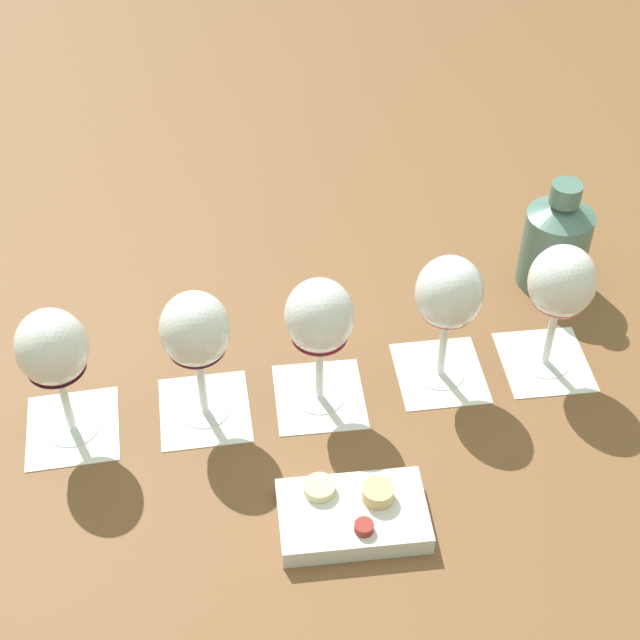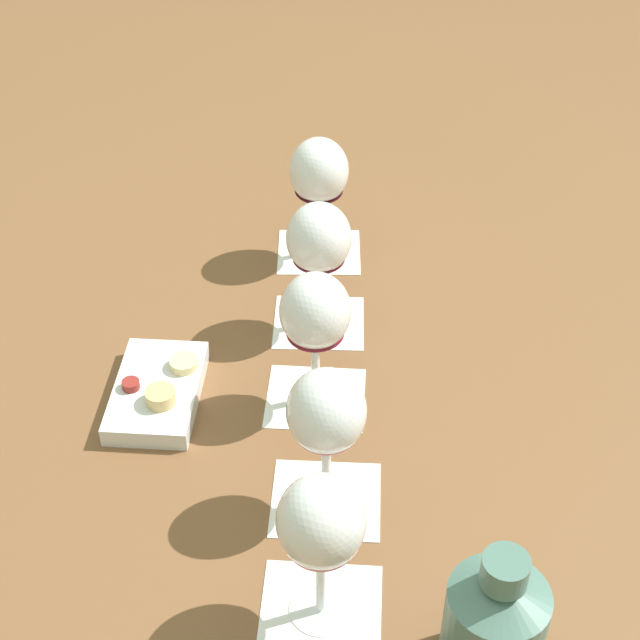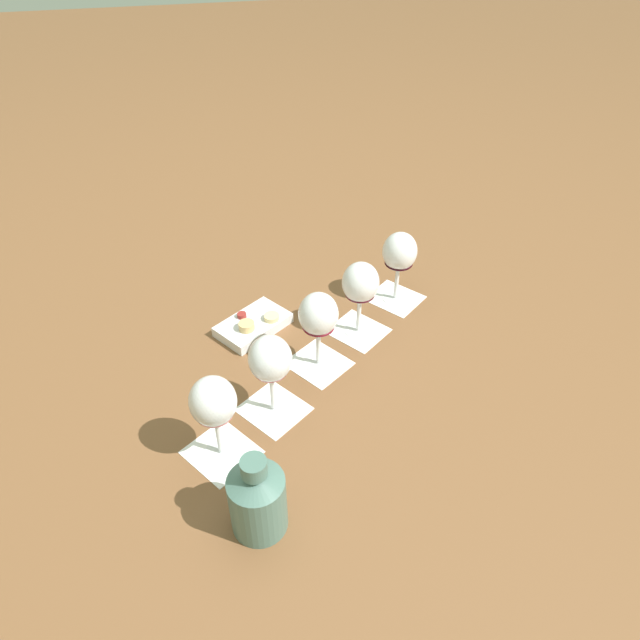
# 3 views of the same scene
# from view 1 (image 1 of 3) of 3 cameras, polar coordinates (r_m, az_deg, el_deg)

# --- Properties ---
(ground_plane) EXTENTS (8.00, 8.00, 0.00)m
(ground_plane) POSITION_cam_1_polar(r_m,az_deg,el_deg) (1.21, 0.12, -4.29)
(ground_plane) COLOR brown
(tasting_card_0) EXTENTS (0.16, 0.16, 0.00)m
(tasting_card_0) POSITION_cam_1_polar(r_m,az_deg,el_deg) (1.28, 12.92, -2.37)
(tasting_card_0) COLOR white
(tasting_card_0) RESTS_ON ground_plane
(tasting_card_1) EXTENTS (0.16, 0.16, 0.00)m
(tasting_card_1) POSITION_cam_1_polar(r_m,az_deg,el_deg) (1.24, 6.98, -3.06)
(tasting_card_1) COLOR white
(tasting_card_1) RESTS_ON ground_plane
(tasting_card_2) EXTENTS (0.16, 0.16, 0.00)m
(tasting_card_2) POSITION_cam_1_polar(r_m,az_deg,el_deg) (1.21, -0.11, -4.43)
(tasting_card_2) COLOR white
(tasting_card_2) RESTS_ON ground_plane
(tasting_card_3) EXTENTS (0.16, 0.16, 0.00)m
(tasting_card_3) POSITION_cam_1_polar(r_m,az_deg,el_deg) (1.20, -6.72, -5.20)
(tasting_card_3) COLOR white
(tasting_card_3) RESTS_ON ground_plane
(tasting_card_4) EXTENTS (0.16, 0.16, 0.00)m
(tasting_card_4) POSITION_cam_1_polar(r_m,az_deg,el_deg) (1.21, -14.19, -6.10)
(tasting_card_4) COLOR white
(tasting_card_4) RESTS_ON ground_plane
(wine_glass_0) EXTENTS (0.08, 0.08, 0.18)m
(wine_glass_0) POSITION_cam_1_polar(r_m,az_deg,el_deg) (1.20, 13.85, 1.88)
(wine_glass_0) COLOR white
(wine_glass_0) RESTS_ON tasting_card_0
(wine_glass_1) EXTENTS (0.08, 0.08, 0.18)m
(wine_glass_1) POSITION_cam_1_polar(r_m,az_deg,el_deg) (1.16, 7.50, 1.27)
(wine_glass_1) COLOR white
(wine_glass_1) RESTS_ON tasting_card_1
(wine_glass_2) EXTENTS (0.08, 0.08, 0.18)m
(wine_glass_2) POSITION_cam_1_polar(r_m,az_deg,el_deg) (1.12, -0.12, -0.04)
(wine_glass_2) COLOR white
(wine_glass_2) RESTS_ON tasting_card_2
(wine_glass_3) EXTENTS (0.08, 0.08, 0.18)m
(wine_glass_3) POSITION_cam_1_polar(r_m,az_deg,el_deg) (1.11, -7.24, -0.85)
(wine_glass_3) COLOR white
(wine_glass_3) RESTS_ON tasting_card_3
(wine_glass_4) EXTENTS (0.08, 0.08, 0.18)m
(wine_glass_4) POSITION_cam_1_polar(r_m,az_deg,el_deg) (1.12, -15.27, -1.84)
(wine_glass_4) COLOR white
(wine_glass_4) RESTS_ON tasting_card_4
(ceramic_vase) EXTENTS (0.09, 0.09, 0.16)m
(ceramic_vase) POSITION_cam_1_polar(r_m,az_deg,el_deg) (1.36, 13.58, 4.51)
(ceramic_vase) COLOR #4C7066
(ceramic_vase) RESTS_ON ground_plane
(snack_dish) EXTENTS (0.17, 0.19, 0.04)m
(snack_dish) POSITION_cam_1_polar(r_m,az_deg,el_deg) (1.08, 1.94, -11.20)
(snack_dish) COLOR silver
(snack_dish) RESTS_ON ground_plane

